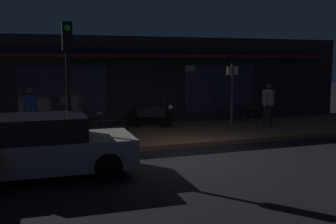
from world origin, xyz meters
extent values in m
plane|color=black|center=(0.00, 0.00, 0.00)|extent=(60.00, 60.00, 0.00)
cube|color=brown|center=(0.00, 3.00, 0.07)|extent=(18.00, 4.00, 0.15)
cube|color=black|center=(0.00, 6.40, 1.80)|extent=(18.00, 2.80, 3.60)
cube|color=#262838|center=(-3.20, 4.98, 1.50)|extent=(3.20, 0.04, 2.00)
cube|color=#262838|center=(3.20, 4.98, 1.50)|extent=(3.20, 0.04, 2.00)
cube|color=#591919|center=(0.00, 4.75, 2.85)|extent=(16.20, 0.50, 0.12)
cylinder|color=black|center=(-0.54, 4.47, 0.45)|extent=(0.59, 0.38, 0.60)
cylinder|color=black|center=(0.44, 3.98, 0.45)|extent=(0.59, 0.38, 0.60)
cube|color=black|center=(-0.05, 4.22, 0.73)|extent=(1.11, 0.74, 0.36)
ellipsoid|color=black|center=(0.08, 4.16, 0.93)|extent=(0.50, 0.41, 0.20)
sphere|color=#F9EDB7|center=(0.59, 3.90, 0.93)|extent=(0.18, 0.18, 0.18)
cylinder|color=gray|center=(0.42, 3.99, 1.10)|extent=(0.27, 0.51, 0.03)
torus|color=black|center=(3.95, 4.19, 0.48)|extent=(0.63, 0.27, 0.66)
torus|color=black|center=(4.89, 4.54, 0.48)|extent=(0.63, 0.27, 0.66)
cube|color=#A51E1E|center=(4.42, 4.36, 0.70)|extent=(0.85, 0.36, 0.06)
cube|color=brown|center=(4.19, 4.28, 0.97)|extent=(0.22, 0.15, 0.06)
cylinder|color=#A51E1E|center=(4.81, 4.52, 1.05)|extent=(0.17, 0.40, 0.02)
torus|color=black|center=(-2.51, 2.70, 0.48)|extent=(0.65, 0.20, 0.66)
torus|color=black|center=(-1.55, 2.95, 0.48)|extent=(0.65, 0.20, 0.66)
cube|color=black|center=(-2.03, 2.83, 0.70)|extent=(0.88, 0.27, 0.06)
cube|color=brown|center=(-2.27, 2.77, 0.97)|extent=(0.21, 0.13, 0.06)
cylinder|color=black|center=(-1.62, 2.93, 1.05)|extent=(0.13, 0.41, 0.02)
cube|color=#28232D|center=(-4.38, 3.37, 0.57)|extent=(0.32, 0.27, 0.85)
cube|color=navy|center=(-4.38, 3.37, 1.29)|extent=(0.42, 0.31, 0.58)
sphere|color=brown|center=(-4.38, 3.37, 1.71)|extent=(0.22, 0.22, 0.22)
cylinder|color=navy|center=(-4.45, 3.12, 1.22)|extent=(0.11, 0.11, 0.52)
cylinder|color=navy|center=(-4.31, 3.62, 1.22)|extent=(0.11, 0.11, 0.52)
cube|color=#28232D|center=(4.12, 2.78, 0.57)|extent=(0.32, 0.34, 0.85)
cube|color=#B2AD9E|center=(4.12, 2.78, 1.29)|extent=(0.39, 0.44, 0.58)
sphere|color=brown|center=(4.12, 2.78, 1.71)|extent=(0.22, 0.22, 0.22)
cylinder|color=#B2AD9E|center=(4.34, 2.92, 1.22)|extent=(0.12, 0.12, 0.52)
cylinder|color=#B2AD9E|center=(3.90, 2.64, 1.22)|extent=(0.12, 0.12, 0.52)
cylinder|color=#47474C|center=(2.65, 2.91, 1.35)|extent=(0.09, 0.09, 2.40)
cube|color=beige|center=(2.65, 2.91, 2.30)|extent=(0.44, 0.03, 0.30)
cylinder|color=#2D4C33|center=(-3.33, 1.86, 0.57)|extent=(0.44, 0.44, 0.85)
cylinder|color=black|center=(-3.33, 1.86, 1.04)|extent=(0.48, 0.48, 0.08)
cylinder|color=black|center=(-3.45, 0.03, 1.80)|extent=(0.12, 0.12, 3.60)
cube|color=black|center=(-3.45, 0.03, 3.25)|extent=(0.24, 0.24, 0.70)
sphere|color=#1ED838|center=(-3.45, -0.10, 3.45)|extent=(0.16, 0.16, 0.16)
cylinder|color=black|center=(-2.75, 0.07, 0.32)|extent=(0.64, 0.23, 0.64)
cylinder|color=black|center=(-2.79, -1.49, 0.32)|extent=(0.64, 0.23, 0.64)
cube|color=#9E998E|center=(-4.12, -0.68, 0.55)|extent=(4.14, 1.85, 0.68)
cube|color=black|center=(-4.27, -0.67, 1.10)|extent=(2.23, 1.65, 0.64)
camera|label=1|loc=(-4.35, -10.05, 2.66)|focal=42.41mm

